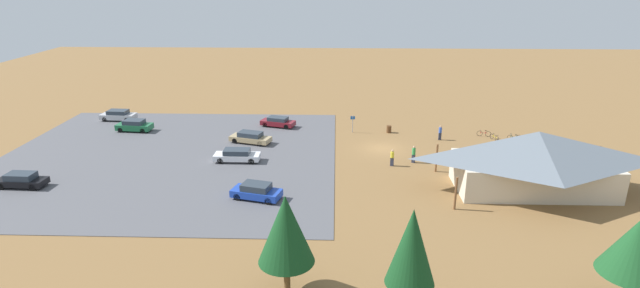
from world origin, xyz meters
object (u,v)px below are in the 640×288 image
bicycle_purple_trailside (545,144)px  bike_pavilion (535,158)px  visitor_by_pavilion (392,157)px  bicycle_black_back_row (528,145)px  pine_west (286,229)px  lot_sign (353,122)px  car_blue_back_corner (256,191)px  car_silver_inner_stall (118,115)px  bicycle_silver_yard_left (555,159)px  car_maroon_mid_lot (278,122)px  car_white_second_row (237,155)px  bicycle_red_edge_north (484,134)px  car_black_front_row (21,180)px  visitor_near_lot (440,132)px  trash_bin (389,129)px  bicycle_teal_near_sign (514,138)px  pine_east (637,246)px  car_tan_by_curb (250,137)px  bicycle_green_lone_west (504,153)px  visitor_crossing_yard (414,154)px  bicycle_white_yard_center (499,143)px  pine_midwest (412,247)px  bicycle_yellow_by_bin (494,137)px  car_green_far_end (134,125)px

bicycle_purple_trailside → bike_pavilion: bearing=63.5°
visitor_by_pavilion → bicycle_black_back_row: bearing=-159.7°
pine_west → bicycle_purple_trailside: (-26.88, -28.22, -4.04)m
lot_sign → car_blue_back_corner: bearing=65.4°
car_silver_inner_stall → bicycle_silver_yard_left: bearing=165.0°
car_maroon_mid_lot → car_white_second_row: bearing=77.0°
bike_pavilion → bicycle_red_edge_north: size_ratio=9.80×
lot_sign → pine_west: bearing=81.4°
car_black_front_row → visitor_near_lot: (-41.43, -15.21, 0.21)m
trash_bin → car_blue_back_corner: car_blue_back_corner is taller
lot_sign → car_blue_back_corner: 21.64m
bike_pavilion → car_black_front_row: (46.95, 0.93, -2.44)m
bicycle_teal_near_sign → visitor_near_lot: visitor_near_lot is taller
car_black_front_row → pine_east: bearing=160.5°
lot_sign → visitor_by_pavilion: 11.87m
car_tan_by_curb → bicycle_red_edge_north: bearing=-172.8°
bicycle_silver_yard_left → bicycle_green_lone_west: (4.68, -1.75, -0.04)m
pine_west → car_tan_by_curb: 29.53m
visitor_by_pavilion → bike_pavilion: bearing=155.1°
bicycle_red_edge_north → visitor_crossing_yard: (9.89, 9.19, 0.61)m
bicycle_red_edge_north → lot_sign: bearing=-3.8°
pine_east → bicycle_white_yard_center: (-1.73, -29.20, -3.89)m
bicycle_black_back_row → bicycle_green_lone_west: bicycle_black_back_row is taller
lot_sign → pine_midwest: (-2.15, 34.88, 3.04)m
pine_east → visitor_by_pavilion: size_ratio=3.43×
car_blue_back_corner → visitor_by_pavilion: 15.25m
bicycle_silver_yard_left → bicycle_yellow_by_bin: bicycle_silver_yard_left is taller
bike_pavilion → car_tan_by_curb: size_ratio=3.17×
bicycle_red_edge_north → car_blue_back_corner: car_blue_back_corner is taller
pine_midwest → bicycle_black_back_row: pine_midwest is taller
bicycle_silver_yard_left → pine_east: bearing=76.1°
bicycle_teal_near_sign → bicycle_white_yard_center: 3.43m
bicycle_teal_near_sign → visitor_by_pavilion: size_ratio=0.96×
car_white_second_row → visitor_crossing_yard: bearing=-179.0°
pine_east → car_tan_by_curb: bearing=-47.6°
bicycle_green_lone_west → car_silver_inner_stall: size_ratio=0.30×
car_blue_back_corner → car_tan_by_curb: bearing=-78.7°
bicycle_teal_near_sign → bicycle_red_edge_north: bicycle_teal_near_sign is taller
bike_pavilion → bicycle_black_back_row: 12.50m
pine_east → visitor_near_lot: (4.56, -31.48, -3.36)m
lot_sign → car_tan_by_curb: bearing=20.9°
bike_pavilion → car_green_far_end: bike_pavilion is taller
bicycle_silver_yard_left → bicycle_black_back_row: (1.21, -4.39, 0.00)m
pine_midwest → bicycle_red_edge_north: bearing=-112.2°
bicycle_black_back_row → car_blue_back_corner: (28.71, 14.34, 0.37)m
visitor_by_pavilion → pine_east: bearing=116.0°
visitor_by_pavilion → visitor_crossing_yard: (-2.34, -1.00, 0.04)m
car_black_front_row → car_maroon_mid_lot: (-21.56, -19.81, -0.02)m
car_maroon_mid_lot → car_silver_inner_stall: bearing=-5.9°
car_maroon_mid_lot → visitor_crossing_yard: (-15.62, 12.25, 0.27)m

